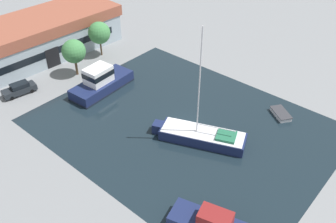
{
  "coord_description": "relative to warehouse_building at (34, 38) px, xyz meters",
  "views": [
    {
      "loc": [
        -30.07,
        -23.45,
        30.25
      ],
      "look_at": [
        0.0,
        2.7,
        1.0
      ],
      "focal_mm": 40.0,
      "sensor_mm": 36.0,
      "label": 1
    }
  ],
  "objects": [
    {
      "name": "small_dinghy",
      "position": [
        11.75,
        -39.48,
        -2.95
      ],
      "size": [
        3.29,
        3.68,
        0.59
      ],
      "rotation": [
        0.0,
        0.0,
        5.67
      ],
      "color": "silver",
      "rests_on": "water_canal"
    },
    {
      "name": "sailboat_moored",
      "position": [
        0.59,
        -34.48,
        -2.47
      ],
      "size": [
        6.9,
        11.6,
        14.98
      ],
      "rotation": [
        0.0,
        0.0,
        0.39
      ],
      "color": "#19234C",
      "rests_on": "water_canal"
    },
    {
      "name": "quay_tree_near_building",
      "position": [
        7.47,
        -7.97,
        0.82
      ],
      "size": [
        3.68,
        3.68,
        5.92
      ],
      "color": "brown",
      "rests_on": "ground"
    },
    {
      "name": "warehouse_building",
      "position": [
        0.0,
        0.0,
        0.0
      ],
      "size": [
        30.11,
        12.28,
        6.43
      ],
      "rotation": [
        0.0,
        0.0,
        -0.05
      ],
      "color": "#99A8B2",
      "rests_on": "ground"
    },
    {
      "name": "ground_plane",
      "position": [
        1.46,
        -31.02,
        -3.25
      ],
      "size": [
        440.0,
        440.0,
        0.0
      ],
      "primitive_type": "plane",
      "color": "gray"
    },
    {
      "name": "parked_car",
      "position": [
        -8.36,
        -8.31,
        -2.39
      ],
      "size": [
        4.97,
        2.54,
        1.71
      ],
      "rotation": [
        0.0,
        0.0,
        1.4
      ],
      "color": "#1E2328",
      "rests_on": "ground"
    },
    {
      "name": "quay_tree_by_water",
      "position": [
        0.62,
        -10.06,
        0.76
      ],
      "size": [
        3.65,
        3.65,
        5.86
      ],
      "color": "brown",
      "rests_on": "ground"
    },
    {
      "name": "motor_cruiser",
      "position": [
        0.14,
        -16.46,
        -1.85
      ],
      "size": [
        10.15,
        4.47,
        3.92
      ],
      "rotation": [
        0.0,
        0.0,
        1.64
      ],
      "color": "#19234C",
      "rests_on": "water_canal"
    },
    {
      "name": "water_canal",
      "position": [
        1.46,
        -31.02,
        -3.25
      ],
      "size": [
        28.26,
        35.98,
        0.01
      ],
      "primitive_type": "cube",
      "color": "black",
      "rests_on": "ground"
    }
  ]
}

